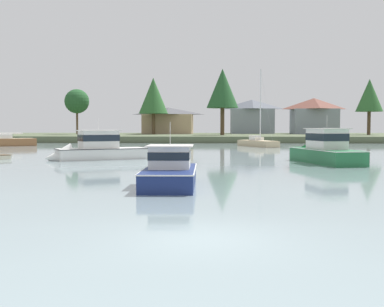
{
  "coord_description": "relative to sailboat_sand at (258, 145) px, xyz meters",
  "views": [
    {
      "loc": [
        0.32,
        -12.56,
        2.92
      ],
      "look_at": [
        -1.33,
        22.87,
        0.91
      ],
      "focal_mm": 45.53,
      "sensor_mm": 36.0,
      "label": 1
    }
  ],
  "objects": [
    {
      "name": "mooring_buoy_orange",
      "position": [
        -10.62,
        -35.56,
        -0.17
      ],
      "size": [
        0.41,
        0.41,
        0.46
      ],
      "color": "orange",
      "rests_on": "ground"
    },
    {
      "name": "shore_tree_right_mid",
      "position": [
        -19.45,
        35.96,
        9.17
      ],
      "size": [
        6.36,
        6.36,
        12.25
      ],
      "color": "brown",
      "rests_on": "far_shore_bank"
    },
    {
      "name": "shore_tree_left",
      "position": [
        25.62,
        32.42,
        8.92
      ],
      "size": [
        5.47,
        5.47,
        11.46
      ],
      "color": "brown",
      "rests_on": "far_shore_bank"
    },
    {
      "name": "shore_tree_inland_b",
      "position": [
        -4.6,
        28.02,
        10.09
      ],
      "size": [
        6.37,
        6.37,
        13.19
      ],
      "color": "brown",
      "rests_on": "far_shore_bank"
    },
    {
      "name": "sailboat_sand",
      "position": [
        0.0,
        0.0,
        0.0
      ],
      "size": [
        5.52,
        8.01,
        11.47
      ],
      "color": "tan",
      "rests_on": "ground"
    },
    {
      "name": "cruiser_green",
      "position": [
        2.41,
        -30.22,
        0.41
      ],
      "size": [
        4.7,
        9.78,
        4.69
      ],
      "color": "#236B3D",
      "rests_on": "ground"
    },
    {
      "name": "shore_tree_right",
      "position": [
        -36.32,
        36.1,
        8.05
      ],
      "size": [
        5.33,
        5.33,
        9.87
      ],
      "color": "brown",
      "rests_on": "far_shore_bank"
    },
    {
      "name": "ground_plane",
      "position": [
        -6.46,
        -56.96,
        -0.24
      ],
      "size": [
        400.0,
        400.0,
        0.0
      ],
      "primitive_type": "plane",
      "color": "gray"
    },
    {
      "name": "cottage_eastern",
      "position": [
        2.74,
        47.03,
        5.02
      ],
      "size": [
        10.92,
        6.49,
        8.04
      ],
      "color": "gray",
      "rests_on": "far_shore_bank"
    },
    {
      "name": "cruiser_white",
      "position": [
        -16.83,
        -27.6,
        0.38
      ],
      "size": [
        9.05,
        6.55,
        4.63
      ],
      "color": "white",
      "rests_on": "ground"
    },
    {
      "name": "cottage_near_water",
      "position": [
        16.63,
        43.62,
        5.11
      ],
      "size": [
        10.51,
        9.43,
        8.2
      ],
      "color": "gray",
      "rests_on": "far_shore_bank"
    },
    {
      "name": "far_shore_bank",
      "position": [
        -6.46,
        35.72,
        0.32
      ],
      "size": [
        175.14,
        45.51,
        1.11
      ],
      "primitive_type": "cube",
      "color": "#4C563D",
      "rests_on": "ground"
    },
    {
      "name": "sailboat_wood",
      "position": [
        -37.13,
        -0.51,
        0.07
      ],
      "size": [
        9.68,
        7.31,
        14.72
      ],
      "color": "brown",
      "rests_on": "ground"
    },
    {
      "name": "cottage_hillside",
      "position": [
        -16.94,
        43.77,
        4.02
      ],
      "size": [
        12.12,
        10.51,
        6.1
      ],
      "color": "tan",
      "rests_on": "far_shore_bank"
    },
    {
      "name": "cruiser_navy",
      "position": [
        -8.32,
        -45.32,
        0.21
      ],
      "size": [
        2.63,
        7.39,
        4.01
      ],
      "color": "navy",
      "rests_on": "ground"
    }
  ]
}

